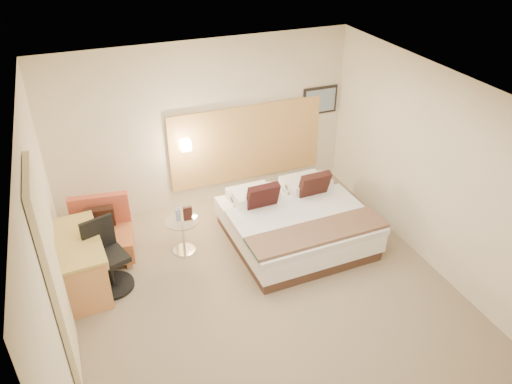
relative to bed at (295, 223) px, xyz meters
name	(u,v)px	position (x,y,z in m)	size (l,w,h in m)	color
floor	(264,294)	(-0.88, -0.92, -0.32)	(4.80, 5.00, 0.02)	#816E57
ceiling	(266,96)	(-0.88, -0.92, 2.40)	(4.80, 5.00, 0.02)	white
wall_back	(204,126)	(-0.88, 1.59, 1.04)	(4.80, 0.02, 2.70)	beige
wall_front	(390,374)	(-0.88, -3.43, 1.04)	(4.80, 0.02, 2.70)	beige
wall_left	(46,255)	(-3.29, -0.92, 1.04)	(0.02, 5.00, 2.70)	beige
wall_right	(434,171)	(1.53, -0.92, 1.04)	(0.02, 5.00, 2.70)	beige
headboard_panel	(247,143)	(-0.18, 1.55, 0.64)	(2.60, 0.04, 1.30)	tan
art_frame	(320,100)	(1.14, 1.56, 1.19)	(0.62, 0.03, 0.47)	black
art_canvas	(321,101)	(1.14, 1.54, 1.19)	(0.54, 0.01, 0.39)	gray
lamp_arm	(185,143)	(-1.23, 1.50, 0.84)	(0.02, 0.02, 0.12)	silver
lamp_shade	(185,145)	(-1.23, 1.44, 0.84)	(0.15, 0.15, 0.15)	#F3E2BD
curtain	(55,279)	(-3.24, -1.17, 0.91)	(0.06, 0.90, 2.42)	beige
bottle_a	(178,215)	(-1.66, 0.38, 0.32)	(0.06, 0.06, 0.19)	#9BB3F0
bottle_b	(178,214)	(-1.64, 0.41, 0.32)	(0.06, 0.06, 0.19)	#91B4E1
menu_folder	(188,213)	(-1.52, 0.35, 0.33)	(0.12, 0.05, 0.21)	#381A17
bed	(295,223)	(0.00, 0.00, 0.00)	(1.99, 1.93, 0.95)	#412A20
lounge_chair	(103,236)	(-2.69, 0.68, 0.04)	(0.91, 0.83, 0.87)	tan
side_table	(183,234)	(-1.61, 0.36, -0.01)	(0.48, 0.48, 0.53)	white
desk	(81,249)	(-2.99, 0.11, 0.29)	(0.63, 1.25, 0.76)	tan
desk_chair	(107,262)	(-2.70, -0.01, 0.10)	(0.69, 0.69, 0.98)	black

